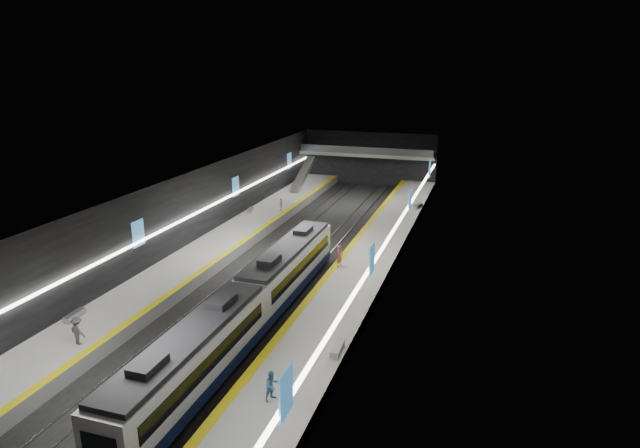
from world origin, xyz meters
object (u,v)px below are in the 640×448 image
(train, at_px, (249,305))
(bench_left_near, at_px, (75,316))
(bench_right_far, at_px, (418,206))
(passenger_right_a, at_px, (340,256))
(passenger_left_a, at_px, (281,204))
(bench_left_far, at_px, (250,210))
(passenger_left_b, at_px, (77,331))
(bench_right_near, at_px, (338,349))
(escalator, at_px, (303,174))
(passenger_right_b, at_px, (272,386))

(train, relative_size, bench_left_near, 16.53)
(bench_right_far, relative_size, passenger_right_a, 1.01)
(train, bearing_deg, passenger_left_a, 107.39)
(bench_left_near, distance_m, passenger_left_a, 30.63)
(train, xyz_separation_m, bench_left_far, (-11.73, 25.33, -0.99))
(bench_left_far, xyz_separation_m, passenger_left_a, (3.28, 1.64, 0.57))
(passenger_left_b, bearing_deg, bench_left_far, -71.36)
(bench_right_near, distance_m, passenger_left_b, 16.46)
(bench_left_near, height_order, bench_left_far, bench_left_near)
(bench_left_far, xyz_separation_m, passenger_right_a, (14.93, -13.67, 0.75))
(passenger_right_a, bearing_deg, escalator, 41.16)
(bench_left_near, distance_m, passenger_right_a, 21.29)
(bench_left_far, bearing_deg, passenger_right_b, -73.44)
(bench_left_near, bearing_deg, bench_left_far, 87.56)
(bench_left_near, relative_size, passenger_right_b, 1.06)
(bench_left_far, relative_size, passenger_right_a, 0.88)
(passenger_right_b, relative_size, passenger_left_a, 1.11)
(bench_left_near, distance_m, passenger_left_b, 4.03)
(passenger_left_b, bearing_deg, train, -131.31)
(escalator, height_order, passenger_left_a, escalator)
(escalator, relative_size, bench_right_far, 4.15)
(train, height_order, bench_right_far, train)
(bench_right_far, relative_size, passenger_left_a, 1.25)
(passenger_right_a, xyz_separation_m, passenger_left_a, (-11.65, 15.31, -0.18))
(train, height_order, bench_right_near, train)
(bench_right_near, distance_m, passenger_left_a, 32.95)
(train, distance_m, passenger_right_a, 12.09)
(passenger_right_b, xyz_separation_m, passenger_left_b, (-13.96, 1.60, 0.08))
(bench_right_far, distance_m, passenger_right_a, 21.87)
(train, distance_m, bench_left_far, 27.93)
(bench_left_far, bearing_deg, passenger_left_b, -95.15)
(passenger_right_b, height_order, passenger_left_b, passenger_left_b)
(train, xyz_separation_m, escalator, (-10.00, 39.19, 0.70))
(bench_left_far, distance_m, passenger_right_b, 37.20)
(escalator, height_order, bench_right_far, escalator)
(train, bearing_deg, passenger_right_b, -57.40)
(bench_left_far, height_order, passenger_right_a, passenger_right_a)
(passenger_right_b, distance_m, passenger_left_a, 37.36)
(bench_left_near, distance_m, bench_right_far, 41.18)
(passenger_right_a, bearing_deg, passenger_right_b, -159.09)
(bench_left_near, bearing_deg, escalator, 85.25)
(train, distance_m, bench_right_far, 33.93)
(train, bearing_deg, bench_right_near, -16.96)
(escalator, bearing_deg, bench_right_near, -67.64)
(escalator, bearing_deg, passenger_right_a, -64.38)
(bench_left_near, bearing_deg, passenger_right_b, -17.07)
(bench_right_far, distance_m, passenger_left_a, 16.66)
(bench_left_far, relative_size, passenger_left_b, 0.90)
(train, bearing_deg, bench_right_far, 78.09)
(escalator, relative_size, passenger_right_a, 4.18)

